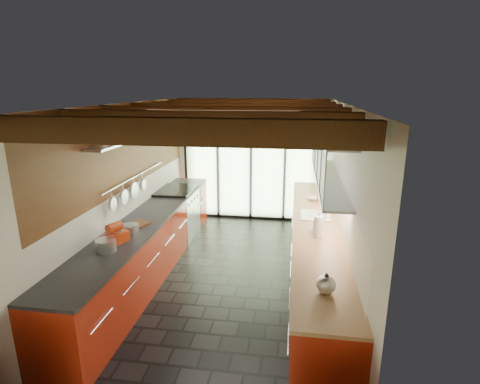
{
  "coord_description": "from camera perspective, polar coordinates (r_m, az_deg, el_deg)",
  "views": [
    {
      "loc": [
        0.93,
        -5.14,
        2.82
      ],
      "look_at": [
        0.1,
        0.4,
        1.25
      ],
      "focal_mm": 28.0,
      "sensor_mm": 36.0,
      "label": 1
    }
  ],
  "objects": [
    {
      "name": "bowl",
      "position": [
        6.66,
        11.06,
        -0.99
      ],
      "size": [
        0.2,
        0.2,
        0.05
      ],
      "primitive_type": "imported",
      "rotation": [
        0.0,
        0.0,
        -0.02
      ],
      "color": "silver",
      "rests_on": "right_counter"
    },
    {
      "name": "pot_small",
      "position": [
        5.37,
        -16.38,
        -5.24
      ],
      "size": [
        0.28,
        0.28,
        0.09
      ],
      "primitive_type": "cylinder",
      "rotation": [
        0.0,
        0.0,
        0.27
      ],
      "color": "silver",
      "rests_on": "left_counter"
    },
    {
      "name": "right_counter",
      "position": [
        5.67,
        11.33,
        -9.27
      ],
      "size": [
        0.68,
        5.0,
        0.92
      ],
      "color": "#9D200E",
      "rests_on": "ground"
    },
    {
      "name": "stand_mixer",
      "position": [
        5.01,
        -18.35,
        -6.15
      ],
      "size": [
        0.28,
        0.35,
        0.28
      ],
      "color": "red",
      "rests_on": "left_counter"
    },
    {
      "name": "glass_door",
      "position": [
        7.97,
        1.69,
        7.29
      ],
      "size": [
        2.95,
        0.1,
        2.9
      ],
      "color": "#C6EAAD",
      "rests_on": "ground"
    },
    {
      "name": "cutting_board",
      "position": [
        5.53,
        -15.61,
        -4.89
      ],
      "size": [
        0.37,
        0.43,
        0.03
      ],
      "primitive_type": "cube",
      "rotation": [
        0.0,
        0.0,
        -0.39
      ],
      "color": "brown",
      "rests_on": "left_counter"
    },
    {
      "name": "kettle",
      "position": [
        3.76,
        12.99,
        -13.43
      ],
      "size": [
        0.23,
        0.26,
        0.22
      ],
      "color": "silver",
      "rests_on": "right_counter"
    },
    {
      "name": "soap_bottle",
      "position": [
        5.2,
        11.75,
        -4.93
      ],
      "size": [
        0.12,
        0.12,
        0.2
      ],
      "primitive_type": "imported",
      "rotation": [
        0.0,
        0.0,
        0.4
      ],
      "color": "silver",
      "rests_on": "right_counter"
    },
    {
      "name": "upper_cabinets_right",
      "position": [
        5.55,
        13.58,
        5.16
      ],
      "size": [
        0.34,
        3.0,
        3.0
      ],
      "color": "silver",
      "rests_on": "ground"
    },
    {
      "name": "left_wall_fixtures",
      "position": [
        5.87,
        -15.8,
        5.87
      ],
      "size": [
        0.28,
        2.6,
        0.96
      ],
      "color": "silver",
      "rests_on": "ground"
    },
    {
      "name": "sink_assembly",
      "position": [
        5.85,
        11.55,
        -3.19
      ],
      "size": [
        0.45,
        0.52,
        0.43
      ],
      "color": "silver",
      "rests_on": "right_counter"
    },
    {
      "name": "ceiling_beams",
      "position": [
        5.6,
        -1.11,
        12.0
      ],
      "size": [
        3.14,
        5.06,
        4.9
      ],
      "color": "#593316",
      "rests_on": "ground"
    },
    {
      "name": "ground",
      "position": [
        5.93,
        -1.6,
        -12.72
      ],
      "size": [
        5.5,
        5.5,
        0.0
      ],
      "primitive_type": "plane",
      "color": "black",
      "rests_on": "ground"
    },
    {
      "name": "left_counter",
      "position": [
        6.07,
        -13.69,
        -7.69
      ],
      "size": [
        0.68,
        5.0,
        0.92
      ],
      "color": "#9D200E",
      "rests_on": "ground"
    },
    {
      "name": "range_stove",
      "position": [
        7.33,
        -9.51,
        -3.25
      ],
      "size": [
        0.66,
        0.9,
        0.97
      ],
      "color": "silver",
      "rests_on": "ground"
    },
    {
      "name": "room_shell",
      "position": [
        5.35,
        -1.73,
        3.06
      ],
      "size": [
        5.5,
        5.5,
        5.5
      ],
      "color": "silver",
      "rests_on": "ground"
    },
    {
      "name": "paper_towel",
      "position": [
        5.04,
        11.86,
        -5.17
      ],
      "size": [
        0.12,
        0.12,
        0.33
      ],
      "color": "white",
      "rests_on": "right_counter"
    },
    {
      "name": "pot_large",
      "position": [
        4.8,
        -19.76,
        -7.67
      ],
      "size": [
        0.31,
        0.31,
        0.15
      ],
      "primitive_type": "cylinder",
      "rotation": [
        0.0,
        0.0,
        0.38
      ],
      "color": "silver",
      "rests_on": "left_counter"
    }
  ]
}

